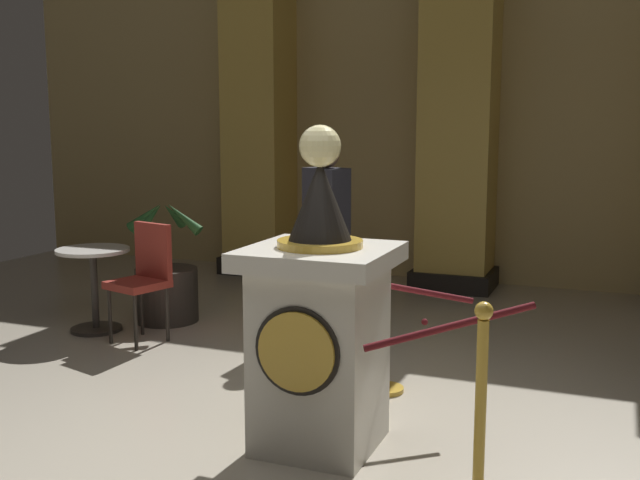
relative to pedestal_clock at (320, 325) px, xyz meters
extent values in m
plane|color=#B2A893|center=(-0.15, -0.14, -0.68)|extent=(11.46, 11.46, 0.00)
cube|color=tan|center=(-0.15, 4.73, 1.07)|extent=(11.46, 0.16, 3.51)
cube|color=beige|center=(0.00, 0.00, -0.18)|extent=(0.61, 0.61, 1.01)
cube|color=beige|center=(0.00, 0.00, 0.37)|extent=(0.76, 0.76, 0.10)
cylinder|color=gold|center=(0.00, -0.32, -0.06)|extent=(0.41, 0.03, 0.41)
cylinder|color=black|center=(0.00, -0.31, -0.06)|extent=(0.46, 0.01, 0.46)
cylinder|color=gold|center=(0.00, 0.00, 0.44)|extent=(0.46, 0.46, 0.04)
cone|color=black|center=(0.00, 0.00, 0.67)|extent=(0.34, 0.34, 0.42)
cylinder|color=gold|center=(0.00, 0.00, 0.87)|extent=(0.03, 0.03, 0.06)
sphere|color=beige|center=(0.00, 0.00, 0.96)|extent=(0.22, 0.22, 0.22)
cylinder|color=gold|center=(0.95, -0.52, -0.22)|extent=(0.05, 0.05, 0.93)
sphere|color=gold|center=(0.95, -0.52, 0.29)|extent=(0.08, 0.08, 0.08)
cylinder|color=gold|center=(0.09, 0.94, -0.67)|extent=(0.24, 0.24, 0.03)
cylinder|color=gold|center=(0.09, 0.94, -0.22)|extent=(0.05, 0.05, 0.93)
sphere|color=gold|center=(0.09, 0.94, 0.29)|extent=(0.08, 0.08, 0.08)
cylinder|color=#591419|center=(0.74, -0.15, 0.11)|extent=(0.75, 0.47, 0.22)
cylinder|color=#591419|center=(0.31, 0.58, 0.11)|extent=(0.75, 0.47, 0.22)
sphere|color=#591419|center=(0.52, 0.21, 0.02)|extent=(0.04, 0.04, 0.04)
cube|color=black|center=(-2.50, 4.35, -0.58)|extent=(0.79, 0.79, 0.20)
cube|color=gold|center=(-2.50, 4.35, 1.00)|extent=(0.69, 0.69, 3.37)
cube|color=black|center=(-0.15, 4.35, -0.58)|extent=(0.86, 0.86, 0.20)
cube|color=gold|center=(-0.15, 4.35, 1.00)|extent=(0.74, 0.74, 3.37)
cylinder|color=#2D2823|center=(-2.25, 1.93, -0.44)|extent=(0.55, 0.55, 0.48)
cylinder|color=brown|center=(-2.25, 1.93, -0.04)|extent=(0.08, 0.08, 0.32)
cone|color=#265928|center=(-2.07, 1.94, 0.26)|extent=(0.36, 0.12, 0.31)
cone|color=#265928|center=(-2.28, 2.12, 0.26)|extent=(0.14, 0.37, 0.30)
cone|color=#265928|center=(-2.44, 1.91, 0.26)|extent=(0.37, 0.13, 0.31)
cone|color=#265928|center=(-2.28, 1.74, 0.26)|extent=(0.14, 0.37, 0.31)
cube|color=#26262D|center=(-0.80, 2.13, -0.28)|extent=(0.33, 0.28, 0.80)
cube|color=#26262D|center=(-0.80, 2.13, 0.41)|extent=(0.42, 0.35, 0.60)
sphere|color=#997056|center=(-0.80, 2.13, 0.82)|extent=(0.22, 0.22, 0.22)
cylinder|color=#332D28|center=(-2.64, 1.43, -0.67)|extent=(0.43, 0.43, 0.03)
cylinder|color=#332D28|center=(-2.64, 1.43, -0.33)|extent=(0.06, 0.06, 0.70)
cylinder|color=silver|center=(-2.64, 1.43, 0.02)|extent=(0.61, 0.61, 0.03)
cylinder|color=black|center=(-2.29, 1.17, -0.46)|extent=(0.03, 0.03, 0.45)
cylinder|color=black|center=(-1.98, 1.08, -0.46)|extent=(0.03, 0.03, 0.45)
cylinder|color=black|center=(-2.20, 1.48, -0.46)|extent=(0.03, 0.03, 0.45)
cylinder|color=black|center=(-1.90, 1.39, -0.46)|extent=(0.03, 0.03, 0.45)
cube|color=maroon|center=(-2.09, 1.28, -0.20)|extent=(0.49, 0.49, 0.06)
cube|color=maroon|center=(-2.05, 1.44, 0.05)|extent=(0.40, 0.16, 0.45)
camera|label=1|loc=(1.45, -3.61, 1.07)|focal=41.84mm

